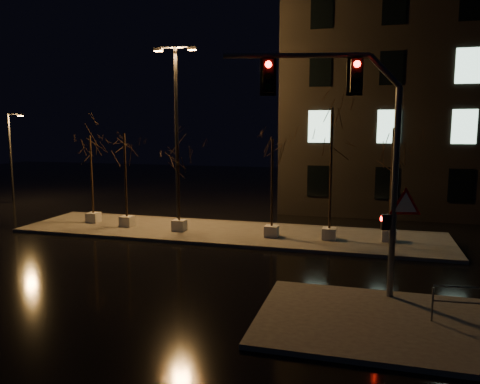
% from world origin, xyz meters
% --- Properties ---
extents(ground, '(90.00, 90.00, 0.00)m').
position_xyz_m(ground, '(0.00, 0.00, 0.00)').
color(ground, black).
rests_on(ground, ground).
extents(median, '(22.00, 5.00, 0.15)m').
position_xyz_m(median, '(0.00, 6.00, 0.07)').
color(median, '#46433E').
rests_on(median, ground).
extents(sidewalk_corner, '(7.00, 5.00, 0.15)m').
position_xyz_m(sidewalk_corner, '(7.50, -3.50, 0.07)').
color(sidewalk_corner, '#46433E').
rests_on(sidewalk_corner, ground).
extents(tree_0, '(1.80, 1.80, 4.98)m').
position_xyz_m(tree_0, '(-7.90, 6.14, 3.93)').
color(tree_0, beige).
rests_on(tree_0, median).
extents(tree_1, '(1.80, 1.80, 5.15)m').
position_xyz_m(tree_1, '(-5.56, 5.70, 4.06)').
color(tree_1, beige).
rests_on(tree_1, median).
extents(tree_2, '(1.80, 1.80, 4.50)m').
position_xyz_m(tree_2, '(-2.43, 5.51, 3.56)').
color(tree_2, beige).
rests_on(tree_2, median).
extents(tree_3, '(1.80, 1.80, 4.89)m').
position_xyz_m(tree_3, '(2.48, 5.42, 3.86)').
color(tree_3, beige).
rests_on(tree_3, median).
extents(tree_4, '(1.80, 1.80, 6.40)m').
position_xyz_m(tree_4, '(5.25, 5.63, 5.00)').
color(tree_4, beige).
rests_on(tree_4, median).
extents(tree_5, '(1.80, 1.80, 5.45)m').
position_xyz_m(tree_5, '(8.00, 6.03, 4.28)').
color(tree_5, beige).
rests_on(tree_5, median).
extents(traffic_signal_mast, '(6.06, 1.48, 7.57)m').
position_xyz_m(traffic_signal_mast, '(6.56, -1.79, 5.12)').
color(traffic_signal_mast, '#5B5E62').
rests_on(traffic_signal_mast, sidewalk_corner).
extents(streetlight_main, '(2.41, 0.44, 9.65)m').
position_xyz_m(streetlight_main, '(-3.35, 7.56, 5.72)').
color(streetlight_main, black).
rests_on(streetlight_main, median).
extents(streetlight_far, '(1.26, 0.31, 6.41)m').
position_xyz_m(streetlight_far, '(-17.72, 11.30, 3.53)').
color(streetlight_far, black).
rests_on(streetlight_far, ground).
extents(guard_rail_a, '(2.44, 0.24, 1.05)m').
position_xyz_m(guard_rail_a, '(10.00, -3.13, 0.84)').
color(guard_rail_a, '#5B5E62').
rests_on(guard_rail_a, sidewalk_corner).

